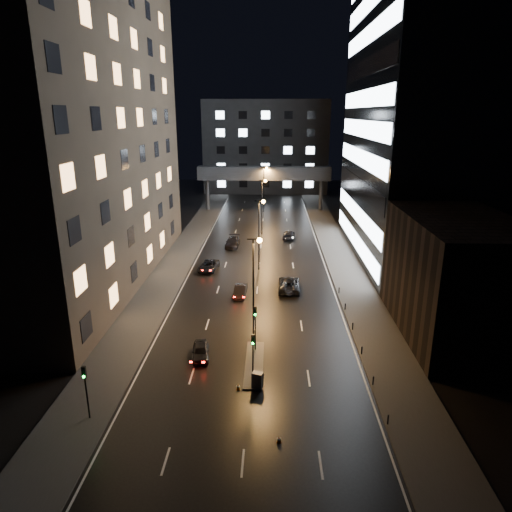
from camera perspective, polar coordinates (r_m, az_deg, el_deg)
The scene contains 26 objects.
ground at distance 77.01m, azimuth 0.61°, elevation 1.23°, with size 160.00×160.00×0.00m, color black.
sidewalk_left at distance 73.56m, azimuth -9.27°, elevation 0.27°, with size 5.00×110.00×0.15m, color #383533.
sidewalk_right at distance 72.99m, azimuth 10.37°, elevation 0.08°, with size 5.00×110.00×0.15m, color #383533.
building_left at distance 62.78m, azimuth -21.47°, elevation 14.92°, with size 15.00×48.00×40.00m, color #2D2319.
building_right_low at distance 49.19m, azimuth 23.72°, elevation -2.47°, with size 10.00×18.00×12.00m, color black.
building_right_glass at distance 73.73m, azimuth 21.36°, elevation 17.09°, with size 20.00×36.00×45.00m, color black.
building_far at distance 132.25m, azimuth 1.23°, elevation 13.54°, with size 34.00×14.00×25.00m, color #333335.
skybridge at distance 104.77m, azimuth 1.01°, elevation 10.22°, with size 30.00×3.00×10.00m.
median_island at distance 41.86m, azimuth -0.22°, elevation -13.36°, with size 1.60×8.00×0.15m, color #383533.
traffic_signal_near at distance 42.63m, azimuth -0.10°, elevation -8.15°, with size 0.28×0.34×4.40m.
traffic_signal_far at distance 37.75m, azimuth -0.40°, elevation -11.76°, with size 0.28×0.34×4.40m.
traffic_signal_corner at distance 36.02m, azimuth -20.54°, elevation -14.82°, with size 0.28×0.34×4.40m.
bollard_row at distance 46.38m, azimuth 12.50°, elevation -10.01°, with size 0.12×25.12×0.90m.
streetlight_near at distance 44.56m, azimuth -0.12°, elevation -2.24°, with size 1.45×0.50×10.15m.
streetlight_mid_a at distance 63.74m, azimuth 0.52°, elevation 3.82°, with size 1.45×0.50×10.15m.
streetlight_mid_b at distance 83.31m, azimuth 0.86°, elevation 7.06°, with size 1.45×0.50×10.15m.
streetlight_far at distance 103.04m, azimuth 1.08°, elevation 9.07°, with size 1.45×0.50×10.15m.
car_away_a at distance 43.03m, azimuth -6.93°, elevation -11.71°, with size 1.50×3.72×1.27m, color black.
car_away_b at distance 56.11m, azimuth -1.99°, elevation -4.39°, with size 1.38×3.95×1.30m, color black.
car_away_c at distance 65.36m, azimuth -5.96°, elevation -1.23°, with size 2.26×4.90×1.36m, color black.
car_away_d at distance 76.67m, azimuth -2.94°, elevation 1.73°, with size 2.16×5.31×1.54m, color black.
car_toward_a at distance 58.02m, azimuth 4.16°, elevation -3.52°, with size 2.63×5.71×1.59m, color black.
car_toward_b at distance 81.88m, azimuth 4.11°, elevation 2.67°, with size 1.95×4.79×1.39m, color black.
utility_cabinet at distance 38.31m, azimuth 0.19°, elevation -15.24°, with size 0.86×0.57×1.34m, color #515154.
cone_a at distance 38.52m, azimuth -2.25°, elevation -16.03°, with size 0.33×0.33×0.53m, color orange.
cone_b at distance 33.54m, azimuth 2.89°, elevation -21.93°, with size 0.35×0.35×0.49m, color orange.
Camera 1 is at (1.66, -33.93, 21.51)m, focal length 32.00 mm.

